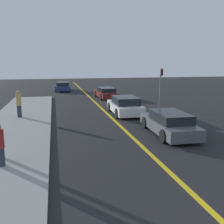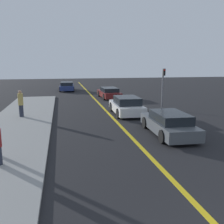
{
  "view_description": "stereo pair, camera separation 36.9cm",
  "coord_description": "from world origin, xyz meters",
  "views": [
    {
      "loc": [
        -3.83,
        -2.3,
        3.78
      ],
      "look_at": [
        -0.66,
        11.34,
        1.02
      ],
      "focal_mm": 40.0,
      "sensor_mm": 36.0,
      "label": 1
    },
    {
      "loc": [
        -3.47,
        -2.38,
        3.78
      ],
      "look_at": [
        -0.66,
        11.34,
        1.02
      ],
      "focal_mm": 40.0,
      "sensor_mm": 36.0,
      "label": 2
    }
  ],
  "objects": [
    {
      "name": "car_ahead_center",
      "position": [
        1.26,
        15.34,
        0.65
      ],
      "size": [
        2.07,
        4.48,
        1.33
      ],
      "rotation": [
        0.0,
        0.0,
        -0.03
      ],
      "color": "silver",
      "rests_on": "ground_plane"
    },
    {
      "name": "traffic_light",
      "position": [
        4.69,
        16.74,
        2.09
      ],
      "size": [
        0.18,
        0.4,
        3.32
      ],
      "color": "slate",
      "rests_on": "ground_plane"
    },
    {
      "name": "sidewalk_left",
      "position": [
        -6.08,
        13.01,
        0.07
      ],
      "size": [
        3.89,
        26.03,
        0.13
      ],
      "color": "gray",
      "rests_on": "ground_plane"
    },
    {
      "name": "pedestrian_mid_group",
      "position": [
        -6.22,
        15.39,
        1.05
      ],
      "size": [
        0.34,
        0.34,
        1.83
      ],
      "color": "#282D3D",
      "rests_on": "sidewalk_left"
    },
    {
      "name": "car_near_right_lane",
      "position": [
        2.08,
        9.67,
        0.6
      ],
      "size": [
        2.0,
        4.67,
        1.23
      ],
      "rotation": [
        0.0,
        0.0,
        -0.04
      ],
      "color": "#4C5156",
      "rests_on": "ground_plane"
    },
    {
      "name": "road_center_line",
      "position": [
        0.0,
        18.0,
        0.0
      ],
      "size": [
        0.2,
        60.0,
        0.01
      ],
      "color": "gold",
      "rests_on": "ground_plane"
    },
    {
      "name": "car_parked_left_lot",
      "position": [
        -2.68,
        32.59,
        0.6
      ],
      "size": [
        2.09,
        4.68,
        1.21
      ],
      "rotation": [
        0.0,
        0.0,
        -0.04
      ],
      "color": "navy",
      "rests_on": "ground_plane"
    },
    {
      "name": "car_far_distant",
      "position": [
        1.66,
        24.27,
        0.57
      ],
      "size": [
        2.05,
        4.7,
        1.15
      ],
      "rotation": [
        0.0,
        0.0,
        0.04
      ],
      "color": "maroon",
      "rests_on": "ground_plane"
    }
  ]
}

